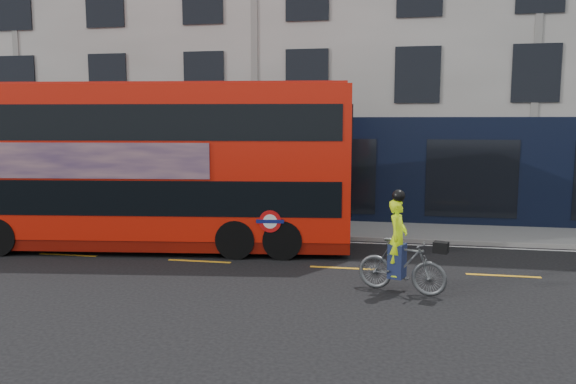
# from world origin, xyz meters

# --- Properties ---
(ground) EXTENTS (120.00, 120.00, 0.00)m
(ground) POSITION_xyz_m (0.00, 0.00, 0.00)
(ground) COLOR black
(ground) RESTS_ON ground
(pavement) EXTENTS (60.00, 3.00, 0.12)m
(pavement) POSITION_xyz_m (0.00, 6.50, 0.06)
(pavement) COLOR gray
(pavement) RESTS_ON ground
(kerb) EXTENTS (60.00, 0.12, 0.13)m
(kerb) POSITION_xyz_m (0.00, 5.00, 0.07)
(kerb) COLOR gray
(kerb) RESTS_ON ground
(building_terrace) EXTENTS (50.00, 10.07, 15.00)m
(building_terrace) POSITION_xyz_m (0.00, 12.94, 7.49)
(building_terrace) COLOR beige
(building_terrace) RESTS_ON ground
(road_edge_line) EXTENTS (58.00, 0.10, 0.01)m
(road_edge_line) POSITION_xyz_m (0.00, 4.70, 0.00)
(road_edge_line) COLOR silver
(road_edge_line) RESTS_ON ground
(lane_dashes) EXTENTS (58.00, 0.12, 0.01)m
(lane_dashes) POSITION_xyz_m (0.00, 1.50, 0.00)
(lane_dashes) COLOR gold
(lane_dashes) RESTS_ON ground
(bus) EXTENTS (12.48, 4.32, 4.94)m
(bus) POSITION_xyz_m (-2.07, 2.84, 2.53)
(bus) COLOR red
(bus) RESTS_ON ground
(cyclist) EXTENTS (2.13, 1.18, 2.34)m
(cyclist) POSITION_xyz_m (5.44, -0.34, 0.78)
(cyclist) COLOR #4F5355
(cyclist) RESTS_ON ground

